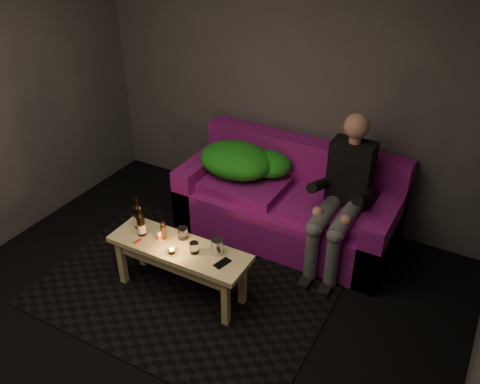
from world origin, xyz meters
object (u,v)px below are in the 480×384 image
object	(u,v)px
coffee_table	(179,255)
beer_bottle_b	(141,224)
steel_cup	(217,247)
person	(343,192)
beer_bottle_a	(138,216)
sofa	(289,204)

from	to	relation	value
coffee_table	beer_bottle_b	distance (m)	0.39
beer_bottle_b	steel_cup	bearing A→B (deg)	7.95
person	coffee_table	world-z (taller)	person
beer_bottle_a	beer_bottle_b	bearing A→B (deg)	-39.14
person	beer_bottle_a	size ratio (longest dim) A/B	4.60
coffee_table	beer_bottle_b	bearing A→B (deg)	-177.54
beer_bottle_b	steel_cup	world-z (taller)	beer_bottle_b
person	coffee_table	distance (m)	1.43
sofa	steel_cup	bearing A→B (deg)	-94.84
sofa	beer_bottle_b	bearing A→B (deg)	-121.52
sofa	beer_bottle_b	xyz separation A→B (m)	(-0.75, -1.22, 0.26)
coffee_table	beer_bottle_b	xyz separation A→B (m)	(-0.34, -0.01, 0.18)
coffee_table	beer_bottle_a	size ratio (longest dim) A/B	4.02
steel_cup	sofa	bearing A→B (deg)	85.16
coffee_table	beer_bottle_a	bearing A→B (deg)	172.60
sofa	person	size ratio (longest dim) A/B	1.50
beer_bottle_a	sofa	bearing A→B (deg)	53.96
sofa	coffee_table	xyz separation A→B (m)	(-0.40, -1.20, 0.08)
sofa	steel_cup	size ratio (longest dim) A/B	16.04
sofa	beer_bottle_b	size ratio (longest dim) A/B	7.30
person	beer_bottle_b	bearing A→B (deg)	-140.58
coffee_table	steel_cup	world-z (taller)	steel_cup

